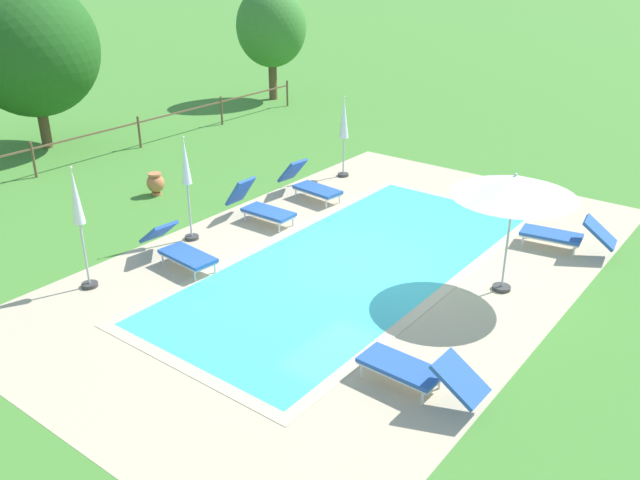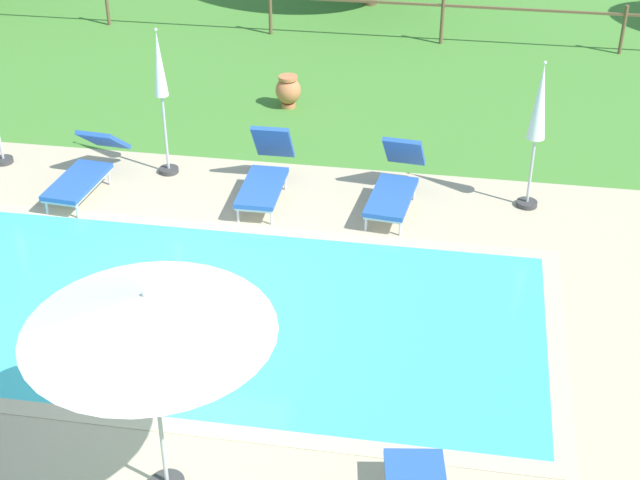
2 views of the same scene
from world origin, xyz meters
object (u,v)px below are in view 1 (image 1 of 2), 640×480
(sun_lounger_north_far, at_px, (310,184))
(tree_far_west, at_px, (31,48))
(patio_umbrella_closed_row_west, at_px, (78,210))
(patio_umbrella_closed_row_centre, at_px, (344,124))
(sun_lounger_north_mid, at_px, (565,234))
(terracotta_urn_near_fence, at_px, (156,183))
(sun_lounger_north_end, at_px, (417,371))
(sun_lounger_south_near_corner, at_px, (260,206))
(patio_umbrella_closed_row_mid_east, at_px, (186,174))
(sun_lounger_north_near_steps, at_px, (179,249))
(tree_centre, at_px, (271,27))
(patio_umbrella_open_foreground, at_px, (514,186))

(sun_lounger_north_far, height_order, tree_far_west, tree_far_west)
(patio_umbrella_closed_row_west, height_order, tree_far_west, tree_far_west)
(patio_umbrella_closed_row_centre, bearing_deg, sun_lounger_north_mid, -99.45)
(patio_umbrella_closed_row_west, distance_m, terracotta_urn_near_fence, 5.40)
(sun_lounger_north_mid, bearing_deg, tree_far_west, 98.45)
(sun_lounger_north_end, xyz_separation_m, terracotta_urn_near_fence, (3.23, 9.91, -0.03))
(sun_lounger_south_near_corner, distance_m, patio_umbrella_closed_row_mid_east, 2.19)
(sun_lounger_north_near_steps, distance_m, tree_far_west, 11.06)
(tree_centre, bearing_deg, sun_lounger_north_near_steps, -146.00)
(sun_lounger_south_near_corner, relative_size, tree_centre, 0.39)
(tree_far_west, bearing_deg, terracotta_urn_near_fence, -96.82)
(sun_lounger_north_mid, bearing_deg, sun_lounger_north_end, 179.53)
(sun_lounger_north_near_steps, distance_m, sun_lounger_north_mid, 8.43)
(patio_umbrella_open_foreground, bearing_deg, patio_umbrella_closed_row_mid_east, 107.01)
(sun_lounger_north_mid, distance_m, patio_umbrella_closed_row_mid_east, 8.50)
(patio_umbrella_open_foreground, distance_m, patio_umbrella_closed_row_west, 8.21)
(patio_umbrella_closed_row_centre, height_order, tree_far_west, tree_far_west)
(terracotta_urn_near_fence, relative_size, tree_centre, 0.13)
(patio_umbrella_closed_row_centre, bearing_deg, patio_umbrella_closed_row_mid_east, 178.25)
(sun_lounger_north_mid, relative_size, tree_far_west, 0.38)
(sun_lounger_north_mid, height_order, patio_umbrella_open_foreground, patio_umbrella_open_foreground)
(patio_umbrella_closed_row_mid_east, distance_m, tree_far_west, 9.75)
(sun_lounger_south_near_corner, relative_size, patio_umbrella_closed_row_centre, 0.78)
(patio_umbrella_closed_row_centre, bearing_deg, tree_far_west, 110.55)
(sun_lounger_south_near_corner, bearing_deg, terracotta_urn_near_fence, 95.28)
(sun_lounger_north_end, relative_size, tree_far_west, 0.38)
(sun_lounger_north_near_steps, bearing_deg, sun_lounger_north_far, 3.40)
(sun_lounger_south_near_corner, relative_size, patio_umbrella_closed_row_west, 0.73)
(patio_umbrella_closed_row_mid_east, bearing_deg, patio_umbrella_open_foreground, -72.99)
(sun_lounger_north_end, distance_m, patio_umbrella_closed_row_centre, 10.24)
(patio_umbrella_closed_row_centre, bearing_deg, patio_umbrella_open_foreground, -119.73)
(tree_far_west, bearing_deg, sun_lounger_north_near_steps, -107.82)
(patio_umbrella_closed_row_centre, distance_m, tree_far_west, 10.32)
(patio_umbrella_closed_row_west, bearing_deg, sun_lounger_north_near_steps, -21.83)
(patio_umbrella_closed_row_west, bearing_deg, sun_lounger_north_mid, -42.81)
(terracotta_urn_near_fence, distance_m, tree_far_west, 7.08)
(patio_umbrella_closed_row_west, xyz_separation_m, terracotta_urn_near_fence, (4.26, 3.05, -1.31))
(patio_umbrella_open_foreground, height_order, tree_far_west, tree_far_west)
(sun_lounger_north_mid, height_order, tree_far_west, tree_far_west)
(sun_lounger_north_far, distance_m, terracotta_urn_near_fence, 4.17)
(sun_lounger_north_near_steps, xyz_separation_m, sun_lounger_north_end, (-0.73, -6.16, -0.01))
(sun_lounger_north_near_steps, xyz_separation_m, sun_lounger_north_far, (4.83, 0.29, 0.02))
(sun_lounger_north_far, relative_size, patio_umbrella_open_foreground, 0.80)
(sun_lounger_north_mid, xyz_separation_m, sun_lounger_north_far, (-0.87, 6.50, 0.02))
(patio_umbrella_closed_row_mid_east, bearing_deg, sun_lounger_south_near_corner, -17.75)
(sun_lounger_south_near_corner, distance_m, tree_far_west, 10.32)
(sun_lounger_north_far, xyz_separation_m, patio_umbrella_closed_row_west, (-6.59, 0.42, 1.26))
(sun_lounger_north_near_steps, height_order, tree_far_west, tree_far_west)
(sun_lounger_north_mid, bearing_deg, tree_centre, 63.32)
(sun_lounger_north_near_steps, xyz_separation_m, tree_centre, (13.35, 9.00, 2.62))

